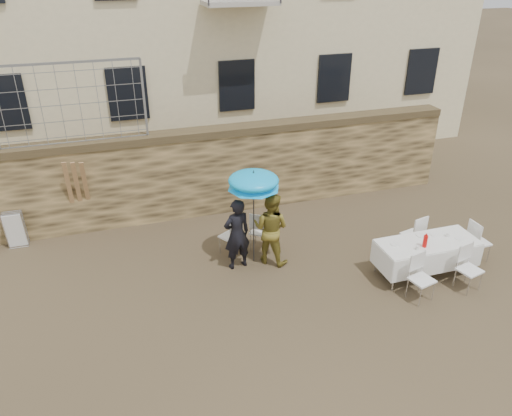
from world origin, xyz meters
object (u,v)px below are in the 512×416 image
object	(u,v)px
umbrella	(254,183)
couple_chair_right	(261,230)
man_suit	(237,234)
table_chair_back	(413,234)
couple_chair_left	(231,235)
banquet_table	(428,243)
table_chair_front_right	(470,269)
table_chair_side	(479,241)
chair_stack_right	(16,227)
table_chair_front_left	(422,279)
woman_dress	(271,228)
soda_bottle	(425,241)

from	to	relation	value
umbrella	couple_chair_right	bearing A→B (deg)	56.31
man_suit	table_chair_back	bearing A→B (deg)	161.05
couple_chair_left	couple_chair_right	xyz separation A→B (m)	(0.70, 0.00, 0.00)
banquet_table	couple_chair_right	bearing A→B (deg)	146.81
banquet_table	table_chair_front_right	xyz separation A→B (m)	(0.50, -0.75, -0.25)
man_suit	table_chair_side	size ratio (longest dim) A/B	1.68
man_suit	umbrella	world-z (taller)	umbrella
umbrella	chair_stack_right	distance (m)	5.69
table_chair_front_left	woman_dress	bearing A→B (deg)	124.29
couple_chair_right	table_chair_back	distance (m)	3.41
umbrella	table_chair_side	size ratio (longest dim) A/B	2.08
man_suit	table_chair_back	world-z (taller)	man_suit
table_chair_side	table_chair_front_right	bearing A→B (deg)	131.46
man_suit	table_chair_front_right	bearing A→B (deg)	142.75
man_suit	woman_dress	xyz separation A→B (m)	(0.75, 0.00, 0.01)
soda_bottle	chair_stack_right	world-z (taller)	soda_bottle
man_suit	table_chair_front_right	size ratio (longest dim) A/B	1.68
couple_chair_left	table_chair_front_right	world-z (taller)	same
umbrella	table_chair_side	bearing A→B (deg)	-16.75
chair_stack_right	man_suit	bearing A→B (deg)	-27.36
couple_chair_left	table_chair_side	bearing A→B (deg)	128.34
table_chair_side	chair_stack_right	world-z (taller)	table_chair_side
woman_dress	table_chair_side	xyz separation A→B (m)	(4.35, -1.32, -0.34)
couple_chair_left	soda_bottle	xyz separation A→B (m)	(3.50, -2.12, 0.43)
chair_stack_right	table_chair_front_left	bearing A→B (deg)	-30.53
umbrella	couple_chair_right	world-z (taller)	umbrella
umbrella	banquet_table	world-z (taller)	umbrella
woman_dress	table_chair_front_right	xyz separation A→B (m)	(3.45, -2.17, -0.34)
soda_bottle	table_chair_front_right	distance (m)	1.02
soda_bottle	chair_stack_right	xyz separation A→B (m)	(-8.12, 3.95, -0.45)
umbrella	couple_chair_left	size ratio (longest dim) A/B	2.08
table_chair_front_right	man_suit	bearing A→B (deg)	139.37
table_chair_side	table_chair_back	bearing A→B (deg)	57.84
couple_chair_left	table_chair_back	size ratio (longest dim) A/B	1.00
umbrella	table_chair_side	distance (m)	5.11
woman_dress	couple_chair_right	world-z (taller)	woman_dress
couple_chair_right	table_chair_side	bearing A→B (deg)	-166.15
woman_dress	couple_chair_left	world-z (taller)	woman_dress
couple_chair_right	table_chair_front_right	bearing A→B (deg)	179.03
table_chair_side	couple_chair_right	bearing A→B (deg)	65.14
man_suit	woman_dress	world-z (taller)	woman_dress
couple_chair_right	banquet_table	size ratio (longest dim) A/B	0.46
woman_dress	chair_stack_right	bearing A→B (deg)	16.91
chair_stack_right	table_chair_side	bearing A→B (deg)	-20.86
banquet_table	soda_bottle	distance (m)	0.30
table_chair_front_left	table_chair_front_right	size ratio (longest dim) A/B	1.00
woman_dress	table_chair_side	distance (m)	4.56
table_chair_back	table_chair_front_left	bearing A→B (deg)	49.53
banquet_table	chair_stack_right	xyz separation A→B (m)	(-8.32, 3.80, -0.27)
man_suit	soda_bottle	xyz separation A→B (m)	(3.50, -1.57, 0.10)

